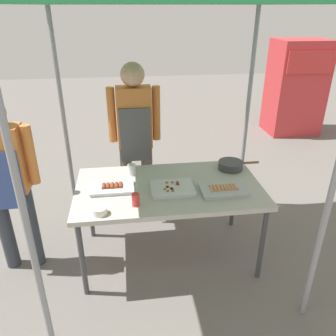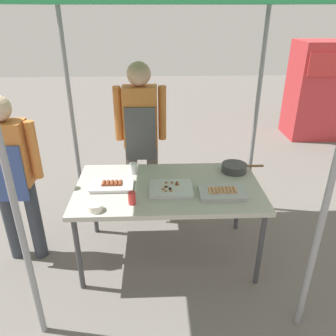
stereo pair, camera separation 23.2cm
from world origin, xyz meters
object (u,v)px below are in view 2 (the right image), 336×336
at_px(tray_grilled_sausages, 112,185).
at_px(cooking_wok, 234,167).
at_px(condiment_bowl, 95,207).
at_px(drink_cup_near_edge, 132,198).
at_px(stall_table, 168,191).
at_px(tray_meat_skewers, 171,188).
at_px(neighbor_stall_left, 317,90).
at_px(drink_cup_by_wok, 134,168).
at_px(vendor_woman, 141,131).
at_px(customer_nearby, 11,170).
at_px(tray_pork_links, 222,192).

bearing_deg(tray_grilled_sausages, cooking_wok, 13.09).
relative_size(tray_grilled_sausages, condiment_bowl, 3.23).
bearing_deg(drink_cup_near_edge, cooking_wok, 30.03).
xyz_separation_m(stall_table, tray_grilled_sausages, (-0.48, 0.00, 0.07)).
bearing_deg(tray_meat_skewers, stall_table, 105.05).
relative_size(condiment_bowl, drink_cup_near_edge, 1.09).
bearing_deg(neighbor_stall_left, drink_cup_by_wok, -136.15).
height_order(tray_grilled_sausages, drink_cup_by_wok, drink_cup_by_wok).
bearing_deg(condiment_bowl, vendor_woman, 73.33).
height_order(tray_meat_skewers, customer_nearby, customer_nearby).
bearing_deg(condiment_bowl, customer_nearby, 151.95).
bearing_deg(tray_grilled_sausages, tray_meat_skewers, -8.54).
distance_m(tray_meat_skewers, cooking_wok, 0.70).
relative_size(cooking_wok, condiment_bowl, 3.46).
bearing_deg(neighbor_stall_left, customer_nearby, -142.27).
height_order(customer_nearby, neighbor_stall_left, neighbor_stall_left).
bearing_deg(stall_table, cooking_wok, 22.48).
height_order(vendor_woman, neighbor_stall_left, vendor_woman).
bearing_deg(cooking_wok, tray_grilled_sausages, -166.91).
xyz_separation_m(drink_cup_by_wok, neighbor_stall_left, (3.04, 2.92, 0.03)).
bearing_deg(condiment_bowl, drink_cup_by_wok, 67.17).
relative_size(tray_meat_skewers, customer_nearby, 0.23).
relative_size(tray_pork_links, neighbor_stall_left, 0.23).
height_order(stall_table, drink_cup_near_edge, drink_cup_near_edge).
bearing_deg(vendor_woman, stall_table, 109.48).
xyz_separation_m(condiment_bowl, drink_cup_by_wok, (0.26, 0.62, 0.02)).
relative_size(condiment_bowl, drink_cup_by_wok, 1.11).
xyz_separation_m(tray_meat_skewers, tray_pork_links, (0.42, -0.08, 0.00)).
bearing_deg(stall_table, tray_meat_skewers, -74.95).
height_order(drink_cup_by_wok, vendor_woman, vendor_woman).
bearing_deg(cooking_wok, drink_cup_by_wok, -179.95).
distance_m(cooking_wok, condiment_bowl, 1.35).
height_order(tray_meat_skewers, drink_cup_near_edge, drink_cup_near_edge).
distance_m(cooking_wok, drink_cup_near_edge, 1.07).
bearing_deg(tray_pork_links, tray_grilled_sausages, 170.51).
bearing_deg(tray_pork_links, stall_table, 161.04).
bearing_deg(vendor_woman, tray_grilled_sausages, 71.85).
bearing_deg(tray_meat_skewers, neighbor_stall_left, 50.20).
bearing_deg(neighbor_stall_left, cooking_wok, -125.70).
xyz_separation_m(tray_pork_links, drink_cup_by_wok, (-0.75, 0.41, 0.03)).
distance_m(tray_grilled_sausages, customer_nearby, 0.86).
xyz_separation_m(cooking_wok, condiment_bowl, (-1.20, -0.62, -0.01)).
distance_m(stall_table, cooking_wok, 0.69).
xyz_separation_m(tray_pork_links, vendor_woman, (-0.69, 0.86, 0.24)).
height_order(tray_meat_skewers, vendor_woman, vendor_woman).
bearing_deg(drink_cup_by_wok, cooking_wok, 0.05).
bearing_deg(tray_pork_links, vendor_woman, 128.86).
height_order(tray_grilled_sausages, drink_cup_near_edge, drink_cup_near_edge).
bearing_deg(vendor_woman, condiment_bowl, 73.33).
xyz_separation_m(stall_table, customer_nearby, (-1.33, 0.04, 0.21)).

